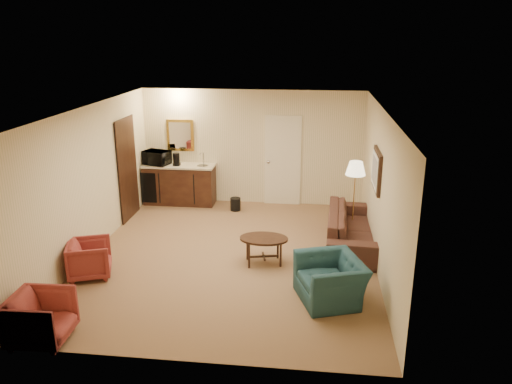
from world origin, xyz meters
TOP-DOWN VIEW (x-y plane):
  - ground at (0.00, 0.00)m, footprint 6.00×6.00m
  - room_walls at (-0.10, 0.77)m, footprint 5.02×6.01m
  - wetbar_cabinet at (-1.65, 2.72)m, footprint 1.64×0.58m
  - sofa at (2.15, 0.77)m, footprint 0.78×2.30m
  - teal_armchair at (1.70, -1.31)m, footprint 0.94×1.15m
  - rose_chair_near at (-2.15, -1.00)m, footprint 0.79×0.82m
  - rose_chair_far at (-1.98, -2.80)m, footprint 0.69×0.73m
  - coffee_table at (0.60, -0.20)m, footprint 0.93×0.72m
  - floor_lamp at (2.20, 1.40)m, footprint 0.51×0.51m
  - waste_bin at (-0.30, 2.38)m, footprint 0.24×0.24m
  - microwave at (-2.15, 2.69)m, footprint 0.64×0.48m
  - coffee_maker at (-1.68, 2.66)m, footprint 0.17×0.17m

SIDE VIEW (x-z plane):
  - ground at x=0.00m, z-range 0.00..0.00m
  - waste_bin at x=-0.30m, z-range 0.00..0.29m
  - coffee_table at x=0.60m, z-range 0.00..0.47m
  - rose_chair_near at x=-2.15m, z-range 0.00..0.67m
  - rose_chair_far at x=-1.98m, z-range 0.00..0.73m
  - teal_armchair at x=1.70m, z-range 0.00..0.87m
  - sofa at x=2.15m, z-range 0.00..0.89m
  - wetbar_cabinet at x=-1.65m, z-range 0.00..0.92m
  - floor_lamp at x=2.20m, z-range 0.00..1.45m
  - coffee_maker at x=-1.68m, z-range 0.92..1.20m
  - microwave at x=-2.15m, z-range 0.92..1.31m
  - room_walls at x=-0.10m, z-range 0.41..3.02m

